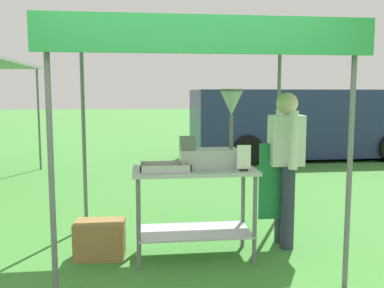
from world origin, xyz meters
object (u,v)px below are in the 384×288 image
Objects in this scene: menu_sign at (244,160)px; van_navy at (305,123)px; donut_fryer at (213,142)px; donut_cart at (194,194)px; donut_tray at (166,169)px; stall_canopy at (193,43)px; vendor at (285,161)px; supply_crate at (100,239)px.

van_navy reaches higher than menu_sign.
donut_cart is at bearing -161.55° from donut_fryer.
van_navy is (3.84, 6.29, -0.03)m from donut_tray.
stall_canopy is at bearing 148.99° from menu_sign.
vendor reaches higher than donut_cart.
stall_canopy is 1.58× the size of vendor.
supply_crate is at bearing 179.37° from stall_canopy.
donut_cart is 0.59m from menu_sign.
donut_tray is at bearing -17.24° from supply_crate.
menu_sign is 0.49× the size of supply_crate.
menu_sign is at bearing -31.01° from stall_canopy.
stall_canopy is at bearing 169.83° from donut_fryer.
menu_sign is 1.61m from supply_crate.
supply_crate is 7.59m from van_navy.
vendor is (1.26, 0.32, -0.00)m from donut_tray.
vendor reaches higher than supply_crate.
donut_fryer is at bearing -167.86° from vendor.
van_navy reaches higher than donut_cart.
stall_canopy is 1.22m from donut_tray.
menu_sign is 7.09m from van_navy.
stall_canopy is 1.21m from menu_sign.
vendor is at bearing 7.82° from stall_canopy.
menu_sign is at bearing -42.87° from donut_fryer.
vendor reaches higher than menu_sign.
vendor is 2.04m from supply_crate.
donut_fryer is at bearing 18.45° from donut_cart.
supply_crate is (-0.64, 0.20, -0.72)m from donut_tray.
donut_fryer is 0.84m from vendor.
donut_fryer is 0.47× the size of vendor.
van_navy is (3.56, 6.10, -1.20)m from stall_canopy.
stall_canopy is at bearing -120.27° from van_navy.
donut_tray is (-0.28, -0.09, 0.27)m from donut_cart.
vendor is (0.98, 0.13, -1.17)m from stall_canopy.
van_navy is (3.12, 6.37, -0.11)m from menu_sign.
stall_canopy reaches higher than donut_fryer.
donut_fryer is at bearing -118.76° from van_navy.
van_navy reaches higher than supply_crate.
menu_sign is at bearing -143.32° from vendor.
van_navy is at bearing 53.66° from supply_crate.
donut_tray is 0.61× the size of donut_fryer.
donut_fryer is 0.13× the size of van_navy.
menu_sign is at bearing -20.66° from donut_cart.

